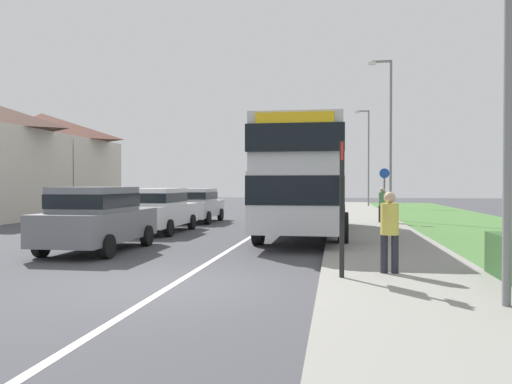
{
  "coord_description": "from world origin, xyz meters",
  "views": [
    {
      "loc": [
        2.9,
        -8.76,
        1.81
      ],
      "look_at": [
        0.74,
        4.88,
        1.6
      ],
      "focal_mm": 35.62,
      "sensor_mm": 36.0,
      "label": 1
    }
  ],
  "objects_px": {
    "street_lamp_mid": "(389,130)",
    "pedestrian_at_stop": "(390,228)",
    "parked_car_grey": "(97,216)",
    "cycle_route_sign": "(384,193)",
    "double_decker_bus": "(306,175)",
    "bus_stop_sign": "(342,199)",
    "pedestrian_walking_away": "(382,203)",
    "street_lamp_far": "(367,152)",
    "parked_car_white": "(159,208)",
    "parked_car_silver": "(196,204)",
    "street_lamp_near": "(501,2)"
  },
  "relations": [
    {
      "from": "parked_car_grey",
      "to": "pedestrian_at_stop",
      "type": "distance_m",
      "value": 7.9
    },
    {
      "from": "street_lamp_mid",
      "to": "street_lamp_far",
      "type": "relative_size",
      "value": 1.03
    },
    {
      "from": "parked_car_white",
      "to": "double_decker_bus",
      "type": "bearing_deg",
      "value": -5.18
    },
    {
      "from": "bus_stop_sign",
      "to": "pedestrian_at_stop",
      "type": "bearing_deg",
      "value": 32.87
    },
    {
      "from": "pedestrian_at_stop",
      "to": "double_decker_bus",
      "type": "bearing_deg",
      "value": 104.9
    },
    {
      "from": "cycle_route_sign",
      "to": "parked_car_white",
      "type": "bearing_deg",
      "value": -149.07
    },
    {
      "from": "pedestrian_at_stop",
      "to": "cycle_route_sign",
      "type": "xyz_separation_m",
      "value": [
        1.13,
        13.42,
        0.45
      ]
    },
    {
      "from": "bus_stop_sign",
      "to": "street_lamp_near",
      "type": "xyz_separation_m",
      "value": [
        2.14,
        -1.84,
        2.79
      ]
    },
    {
      "from": "double_decker_bus",
      "to": "cycle_route_sign",
      "type": "bearing_deg",
      "value": 60.82
    },
    {
      "from": "bus_stop_sign",
      "to": "street_lamp_mid",
      "type": "distance_m",
      "value": 16.27
    },
    {
      "from": "pedestrian_at_stop",
      "to": "pedestrian_walking_away",
      "type": "distance_m",
      "value": 13.21
    },
    {
      "from": "bus_stop_sign",
      "to": "pedestrian_walking_away",
      "type": "bearing_deg",
      "value": 82.03
    },
    {
      "from": "street_lamp_mid",
      "to": "pedestrian_at_stop",
      "type": "bearing_deg",
      "value": -95.56
    },
    {
      "from": "parked_car_grey",
      "to": "street_lamp_far",
      "type": "distance_m",
      "value": 29.3
    },
    {
      "from": "parked_car_grey",
      "to": "cycle_route_sign",
      "type": "distance_m",
      "value": 13.54
    },
    {
      "from": "parked_car_white",
      "to": "pedestrian_at_stop",
      "type": "relative_size",
      "value": 2.71
    },
    {
      "from": "parked_car_grey",
      "to": "street_lamp_mid",
      "type": "distance_m",
      "value": 15.6
    },
    {
      "from": "street_lamp_near",
      "to": "cycle_route_sign",
      "type": "bearing_deg",
      "value": 90.39
    },
    {
      "from": "parked_car_grey",
      "to": "street_lamp_far",
      "type": "height_order",
      "value": "street_lamp_far"
    },
    {
      "from": "pedestrian_at_stop",
      "to": "street_lamp_mid",
      "type": "bearing_deg",
      "value": 84.44
    },
    {
      "from": "parked_car_grey",
      "to": "bus_stop_sign",
      "type": "relative_size",
      "value": 1.61
    },
    {
      "from": "pedestrian_walking_away",
      "to": "cycle_route_sign",
      "type": "height_order",
      "value": "cycle_route_sign"
    },
    {
      "from": "street_lamp_near",
      "to": "street_lamp_far",
      "type": "distance_m",
      "value": 33.05
    },
    {
      "from": "parked_car_grey",
      "to": "cycle_route_sign",
      "type": "bearing_deg",
      "value": 51.16
    },
    {
      "from": "cycle_route_sign",
      "to": "pedestrian_walking_away",
      "type": "bearing_deg",
      "value": -112.2
    },
    {
      "from": "pedestrian_walking_away",
      "to": "pedestrian_at_stop",
      "type": "bearing_deg",
      "value": -94.45
    },
    {
      "from": "parked_car_grey",
      "to": "pedestrian_walking_away",
      "type": "height_order",
      "value": "parked_car_grey"
    },
    {
      "from": "pedestrian_at_stop",
      "to": "parked_car_silver",
      "type": "bearing_deg",
      "value": 119.43
    },
    {
      "from": "double_decker_bus",
      "to": "parked_car_silver",
      "type": "distance_m",
      "value": 8.03
    },
    {
      "from": "parked_car_grey",
      "to": "pedestrian_walking_away",
      "type": "relative_size",
      "value": 2.51
    },
    {
      "from": "parked_car_silver",
      "to": "pedestrian_at_stop",
      "type": "height_order",
      "value": "pedestrian_at_stop"
    },
    {
      "from": "cycle_route_sign",
      "to": "street_lamp_near",
      "type": "bearing_deg",
      "value": -89.61
    },
    {
      "from": "parked_car_silver",
      "to": "parked_car_grey",
      "type": "bearing_deg",
      "value": -88.85
    },
    {
      "from": "pedestrian_at_stop",
      "to": "pedestrian_walking_away",
      "type": "bearing_deg",
      "value": 85.55
    },
    {
      "from": "parked_car_grey",
      "to": "parked_car_silver",
      "type": "xyz_separation_m",
      "value": [
        -0.21,
        10.54,
        -0.06
      ]
    },
    {
      "from": "pedestrian_walking_away",
      "to": "street_lamp_far",
      "type": "xyz_separation_m",
      "value": [
        0.36,
        17.46,
        3.37
      ]
    },
    {
      "from": "street_lamp_near",
      "to": "street_lamp_mid",
      "type": "distance_m",
      "value": 17.67
    },
    {
      "from": "pedestrian_walking_away",
      "to": "parked_car_white",
      "type": "bearing_deg",
      "value": -150.0
    },
    {
      "from": "parked_car_white",
      "to": "pedestrian_walking_away",
      "type": "xyz_separation_m",
      "value": [
        8.57,
        4.95,
        0.06
      ]
    },
    {
      "from": "bus_stop_sign",
      "to": "cycle_route_sign",
      "type": "relative_size",
      "value": 1.03
    },
    {
      "from": "pedestrian_walking_away",
      "to": "cycle_route_sign",
      "type": "xyz_separation_m",
      "value": [
        0.1,
        0.25,
        0.45
      ]
    },
    {
      "from": "parked_car_grey",
      "to": "parked_car_white",
      "type": "height_order",
      "value": "parked_car_grey"
    },
    {
      "from": "parked_car_white",
      "to": "pedestrian_at_stop",
      "type": "xyz_separation_m",
      "value": [
        7.55,
        -8.22,
        0.06
      ]
    },
    {
      "from": "double_decker_bus",
      "to": "pedestrian_at_stop",
      "type": "relative_size",
      "value": 5.8
    },
    {
      "from": "pedestrian_at_stop",
      "to": "bus_stop_sign",
      "type": "height_order",
      "value": "bus_stop_sign"
    },
    {
      "from": "double_decker_bus",
      "to": "pedestrian_at_stop",
      "type": "height_order",
      "value": "double_decker_bus"
    },
    {
      "from": "parked_car_silver",
      "to": "street_lamp_far",
      "type": "bearing_deg",
      "value": 62.51
    },
    {
      "from": "cycle_route_sign",
      "to": "street_lamp_far",
      "type": "height_order",
      "value": "street_lamp_far"
    },
    {
      "from": "pedestrian_at_stop",
      "to": "cycle_route_sign",
      "type": "relative_size",
      "value": 0.66
    },
    {
      "from": "pedestrian_walking_away",
      "to": "street_lamp_far",
      "type": "bearing_deg",
      "value": 88.81
    }
  ]
}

